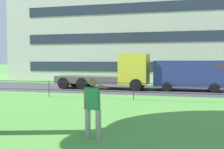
{
  "coord_description": "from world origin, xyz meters",
  "views": [
    {
      "loc": [
        2.36,
        -1.8,
        2.21
      ],
      "look_at": [
        -0.32,
        9.21,
        1.63
      ],
      "focal_mm": 42.73,
      "sensor_mm": 36.0,
      "label": 1
    }
  ],
  "objects_px": {
    "frisbee": "(218,67)",
    "apartment_building_background": "(172,3)",
    "flatbed_truck_left": "(116,74)",
    "person_thrower": "(93,106)",
    "panel_van_right": "(189,74)"
  },
  "relations": [
    {
      "from": "person_thrower",
      "to": "flatbed_truck_left",
      "type": "distance_m",
      "value": 13.41
    },
    {
      "from": "panel_van_right",
      "to": "apartment_building_background",
      "type": "height_order",
      "value": "apartment_building_background"
    },
    {
      "from": "apartment_building_background",
      "to": "flatbed_truck_left",
      "type": "bearing_deg",
      "value": -104.59
    },
    {
      "from": "frisbee",
      "to": "flatbed_truck_left",
      "type": "height_order",
      "value": "flatbed_truck_left"
    },
    {
      "from": "person_thrower",
      "to": "frisbee",
      "type": "xyz_separation_m",
      "value": [
        3.27,
        -0.4,
        1.15
      ]
    },
    {
      "from": "person_thrower",
      "to": "apartment_building_background",
      "type": "xyz_separation_m",
      "value": [
        1.65,
        28.56,
        8.78
      ]
    },
    {
      "from": "panel_van_right",
      "to": "apartment_building_background",
      "type": "xyz_separation_m",
      "value": [
        -1.53,
        15.32,
        8.43
      ]
    },
    {
      "from": "person_thrower",
      "to": "panel_van_right",
      "type": "relative_size",
      "value": 0.34
    },
    {
      "from": "frisbee",
      "to": "apartment_building_background",
      "type": "height_order",
      "value": "apartment_building_background"
    },
    {
      "from": "apartment_building_background",
      "to": "panel_van_right",
      "type": "bearing_deg",
      "value": -84.3
    },
    {
      "from": "panel_van_right",
      "to": "flatbed_truck_left",
      "type": "bearing_deg",
      "value": -179.6
    },
    {
      "from": "panel_van_right",
      "to": "person_thrower",
      "type": "bearing_deg",
      "value": -103.52
    },
    {
      "from": "frisbee",
      "to": "apartment_building_background",
      "type": "xyz_separation_m",
      "value": [
        -1.62,
        28.96,
        7.63
      ]
    },
    {
      "from": "person_thrower",
      "to": "frisbee",
      "type": "relative_size",
      "value": 5.5
    },
    {
      "from": "flatbed_truck_left",
      "to": "panel_van_right",
      "type": "bearing_deg",
      "value": 0.4
    }
  ]
}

